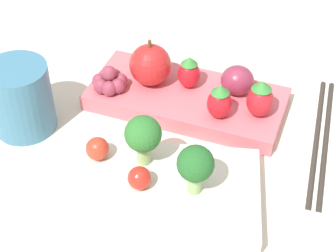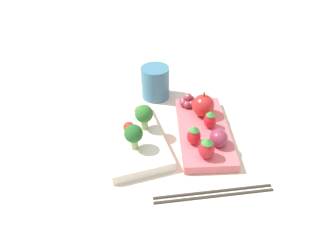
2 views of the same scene
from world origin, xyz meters
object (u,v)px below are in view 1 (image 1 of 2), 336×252
object	(u,v)px
cherry_tomato_1	(97,149)
strawberry_2	(189,72)
broccoli_floret_0	(195,165)
strawberry_0	(219,102)
strawberry_1	(260,99)
bento_box_fruit	(183,98)
chopsticks_pair	(322,138)
plum	(237,80)
apple	(150,65)
grape_cluster	(110,81)
bento_box_savoury	(150,192)
drinking_cup	(20,99)
cherry_tomato_0	(139,178)
broccoli_floret_1	(143,135)

from	to	relation	value
cherry_tomato_1	strawberry_2	world-z (taller)	strawberry_2
broccoli_floret_0	strawberry_0	bearing A→B (deg)	-94.04
strawberry_0	strawberry_1	distance (m)	0.04
bento_box_fruit	chopsticks_pair	distance (m)	0.16
bento_box_fruit	plum	world-z (taller)	plum
apple	strawberry_0	distance (m)	0.10
broccoli_floret_0	chopsticks_pair	distance (m)	0.18
chopsticks_pair	grape_cluster	bearing A→B (deg)	-4.73
bento_box_savoury	cherry_tomato_1	xyz separation A→B (m)	(0.06, -0.03, 0.02)
bento_box_savoury	grape_cluster	bearing A→B (deg)	-60.54
apple	drinking_cup	bearing A→B (deg)	33.85
apple	chopsticks_pair	bearing A→B (deg)	168.32
bento_box_savoury	grape_cluster	xyz separation A→B (m)	(0.08, -0.14, 0.02)
broccoli_floret_0	drinking_cup	size ratio (longest dim) A/B	0.67
cherry_tomato_0	cherry_tomato_1	xyz separation A→B (m)	(0.05, -0.03, 0.00)
bento_box_fruit	drinking_cup	distance (m)	0.18
strawberry_1	broccoli_floret_1	bearing A→B (deg)	42.80
strawberry_2	plum	xyz separation A→B (m)	(-0.06, 0.00, -0.00)
bento_box_savoury	strawberry_0	world-z (taller)	strawberry_0
broccoli_floret_1	strawberry_2	distance (m)	0.14
strawberry_2	grape_cluster	xyz separation A→B (m)	(0.09, 0.02, -0.01)
grape_cluster	cherry_tomato_0	bearing A→B (deg)	115.89
bento_box_fruit	chopsticks_pair	bearing A→B (deg)	169.43
cherry_tomato_1	grape_cluster	distance (m)	0.12
cherry_tomato_0	grape_cluster	bearing A→B (deg)	-64.11
bento_box_fruit	strawberry_2	world-z (taller)	strawberry_2
plum	grape_cluster	bearing A→B (deg)	8.29
broccoli_floret_0	cherry_tomato_0	xyz separation A→B (m)	(0.05, 0.01, -0.02)
grape_cluster	chopsticks_pair	size ratio (longest dim) A/B	0.20
cherry_tomato_0	strawberry_1	size ratio (longest dim) A/B	0.50
apple	strawberry_2	size ratio (longest dim) A/B	1.43
broccoli_floret_1	drinking_cup	size ratio (longest dim) A/B	0.70
bento_box_savoury	plum	distance (m)	0.18
strawberry_1	plum	xyz separation A→B (m)	(0.03, -0.03, -0.00)
broccoli_floret_0	drinking_cup	xyz separation A→B (m)	(0.20, -0.08, -0.02)
broccoli_floret_1	strawberry_2	bearing A→B (deg)	-99.39
broccoli_floret_0	strawberry_0	distance (m)	0.12
bento_box_savoury	grape_cluster	size ratio (longest dim) A/B	5.33
broccoli_floret_0	grape_cluster	bearing A→B (deg)	-48.78
broccoli_floret_1	plum	world-z (taller)	broccoli_floret_1
broccoli_floret_0	apple	distance (m)	0.18
broccoli_floret_0	plum	bearing A→B (deg)	-98.07
broccoli_floret_1	strawberry_0	distance (m)	0.11
bento_box_fruit	strawberry_0	world-z (taller)	strawberry_0
strawberry_0	broccoli_floret_0	bearing A→B (deg)	85.96
strawberry_0	plum	xyz separation A→B (m)	(-0.01, -0.05, -0.00)
cherry_tomato_1	apple	size ratio (longest dim) A/B	0.41
broccoli_floret_0	apple	world-z (taller)	apple
broccoli_floret_0	bento_box_fruit	bearing A→B (deg)	-75.81
broccoli_floret_1	bento_box_fruit	bearing A→B (deg)	-98.34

